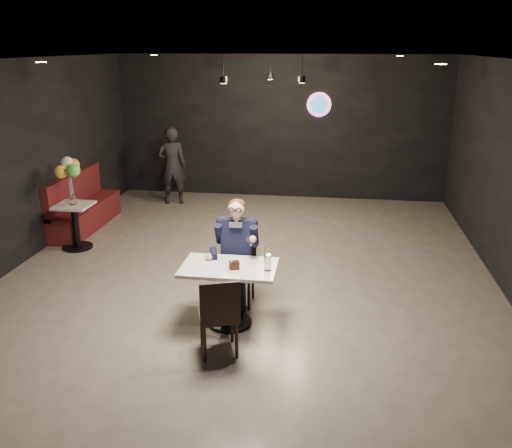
% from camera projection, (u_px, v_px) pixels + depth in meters
% --- Properties ---
extents(floor, '(9.00, 9.00, 0.00)m').
position_uv_depth(floor, '(247.00, 279.00, 7.75)').
color(floor, gray).
rests_on(floor, ground).
extents(wall_sign, '(0.50, 0.06, 0.50)m').
position_uv_depth(wall_sign, '(319.00, 105.00, 11.20)').
color(wall_sign, pink).
rests_on(wall_sign, floor).
extents(pendant_lights, '(1.40, 1.20, 0.36)m').
position_uv_depth(pendant_lights, '(266.00, 64.00, 8.72)').
color(pendant_lights, black).
rests_on(pendant_lights, floor).
extents(main_table, '(1.10, 0.70, 0.75)m').
position_uv_depth(main_table, '(229.00, 295.00, 6.39)').
color(main_table, white).
rests_on(main_table, floor).
extents(chair_far, '(0.42, 0.46, 0.92)m').
position_uv_depth(chair_far, '(238.00, 270.00, 6.88)').
color(chair_far, black).
rests_on(chair_far, floor).
extents(chair_near, '(0.55, 0.57, 0.92)m').
position_uv_depth(chair_near, '(218.00, 313.00, 5.78)').
color(chair_near, black).
rests_on(chair_near, floor).
extents(seated_man, '(0.60, 0.80, 1.44)m').
position_uv_depth(seated_man, '(237.00, 251.00, 6.79)').
color(seated_man, black).
rests_on(seated_man, floor).
extents(dessert_plate, '(0.20, 0.20, 0.01)m').
position_uv_depth(dessert_plate, '(234.00, 269.00, 6.18)').
color(dessert_plate, white).
rests_on(dessert_plate, main_table).
extents(cake_slice, '(0.14, 0.12, 0.08)m').
position_uv_depth(cake_slice, '(234.00, 265.00, 6.15)').
color(cake_slice, black).
rests_on(cake_slice, dessert_plate).
extents(mint_leaf, '(0.07, 0.04, 0.01)m').
position_uv_depth(mint_leaf, '(236.00, 263.00, 6.12)').
color(mint_leaf, '#2B8537').
rests_on(mint_leaf, cake_slice).
extents(sundae_glass, '(0.09, 0.09, 0.19)m').
position_uv_depth(sundae_glass, '(268.00, 262.00, 6.12)').
color(sundae_glass, silver).
rests_on(sundae_glass, main_table).
extents(wafer_cone, '(0.07, 0.07, 0.12)m').
position_uv_depth(wafer_cone, '(263.00, 250.00, 6.07)').
color(wafer_cone, tan).
rests_on(wafer_cone, sundae_glass).
extents(booth_bench, '(0.50, 2.00, 1.00)m').
position_uv_depth(booth_bench, '(85.00, 201.00, 9.74)').
color(booth_bench, '#450E16').
rests_on(booth_bench, floor).
extents(side_table, '(0.55, 0.55, 0.68)m').
position_uv_depth(side_table, '(76.00, 228.00, 8.81)').
color(side_table, white).
rests_on(side_table, floor).
extents(balloon_vase, '(0.10, 0.10, 0.16)m').
position_uv_depth(balloon_vase, '(73.00, 200.00, 8.65)').
color(balloon_vase, silver).
rests_on(balloon_vase, side_table).
extents(balloon_bunch, '(0.39, 0.39, 0.64)m').
position_uv_depth(balloon_bunch, '(70.00, 176.00, 8.53)').
color(balloon_bunch, yellow).
rests_on(balloon_bunch, balloon_vase).
extents(passerby, '(0.66, 0.51, 1.60)m').
position_uv_depth(passerby, '(172.00, 166.00, 11.18)').
color(passerby, black).
rests_on(passerby, floor).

